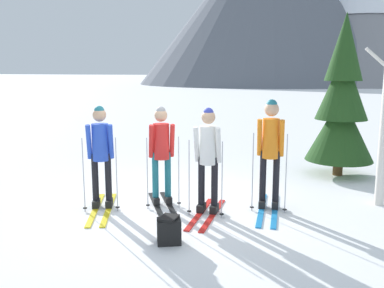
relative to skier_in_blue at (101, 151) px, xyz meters
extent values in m
plane|color=white|center=(1.14, 0.41, -0.99)|extent=(400.00, 400.00, 0.00)
cube|color=yellow|center=(0.14, -0.06, -0.98)|extent=(0.75, 1.63, 0.02)
cube|color=yellow|center=(-0.06, -0.14, -0.98)|extent=(0.75, 1.63, 0.02)
cube|color=black|center=(0.11, 0.03, -0.91)|extent=(0.20, 0.28, 0.12)
cylinder|color=black|center=(0.11, 0.03, -0.45)|extent=(0.11, 0.11, 0.83)
cube|color=black|center=(-0.10, -0.05, -0.91)|extent=(0.20, 0.28, 0.12)
cylinder|color=black|center=(-0.10, -0.05, -0.45)|extent=(0.11, 0.11, 0.83)
cylinder|color=blue|center=(0.00, -0.01, 0.15)|extent=(0.28, 0.28, 0.62)
sphere|color=tan|center=(0.00, -0.01, 0.61)|extent=(0.23, 0.23, 0.23)
sphere|color=#1E6B7A|center=(0.00, -0.01, 0.68)|extent=(0.17, 0.17, 0.17)
cylinder|color=blue|center=(0.19, 0.00, 0.17)|extent=(0.15, 0.22, 0.59)
cylinder|color=blue|center=(-0.14, -0.13, 0.17)|extent=(0.15, 0.22, 0.59)
cylinder|color=#A5A5AD|center=(0.32, -0.07, -0.37)|extent=(0.02, 0.02, 1.25)
cylinder|color=black|center=(0.32, -0.07, -0.93)|extent=(0.07, 0.07, 0.01)
cylinder|color=#A5A5AD|center=(-0.18, -0.28, -0.37)|extent=(0.02, 0.02, 1.25)
cylinder|color=black|center=(-0.18, -0.28, -0.93)|extent=(0.07, 0.07, 0.01)
cube|color=#4C7238|center=(-0.06, 0.15, 0.18)|extent=(0.30, 0.25, 0.36)
cube|color=black|center=(1.05, 0.45, -0.98)|extent=(0.88, 1.39, 0.02)
cube|color=black|center=(0.86, 0.34, -0.98)|extent=(0.88, 1.39, 0.02)
cube|color=black|center=(1.00, 0.54, -0.91)|extent=(0.23, 0.28, 0.12)
cylinder|color=#1E6B7A|center=(1.00, 0.54, -0.46)|extent=(0.11, 0.11, 0.82)
cube|color=black|center=(0.81, 0.42, -0.91)|extent=(0.23, 0.28, 0.12)
cylinder|color=#1E6B7A|center=(0.81, 0.42, -0.46)|extent=(0.11, 0.11, 0.82)
cylinder|color=red|center=(0.90, 0.48, 0.14)|extent=(0.28, 0.28, 0.61)
sphere|color=tan|center=(0.90, 0.48, 0.59)|extent=(0.22, 0.22, 0.22)
sphere|color=gray|center=(0.90, 0.48, 0.65)|extent=(0.17, 0.17, 0.17)
cylinder|color=red|center=(1.09, 0.52, 0.15)|extent=(0.17, 0.21, 0.58)
cylinder|color=red|center=(0.78, 0.34, 0.15)|extent=(0.17, 0.21, 0.58)
cylinder|color=#A5A5AD|center=(1.23, 0.46, -0.38)|extent=(0.02, 0.02, 1.23)
cylinder|color=black|center=(1.23, 0.46, -0.93)|extent=(0.07, 0.07, 0.01)
cylinder|color=#A5A5AD|center=(0.76, 0.19, -0.38)|extent=(0.02, 0.02, 1.23)
cylinder|color=black|center=(0.76, 0.19, -0.93)|extent=(0.07, 0.07, 0.01)
cube|color=red|center=(1.91, 0.20, -0.98)|extent=(0.16, 1.60, 0.02)
cube|color=red|center=(1.69, 0.19, -0.98)|extent=(0.16, 1.60, 0.02)
cube|color=black|center=(1.90, 0.30, -0.91)|extent=(0.12, 0.26, 0.12)
cylinder|color=black|center=(1.90, 0.30, -0.46)|extent=(0.11, 0.11, 0.83)
cube|color=black|center=(1.68, 0.29, -0.91)|extent=(0.12, 0.26, 0.12)
cylinder|color=black|center=(1.68, 0.29, -0.46)|extent=(0.11, 0.11, 0.83)
cylinder|color=white|center=(1.79, 0.30, 0.15)|extent=(0.28, 0.28, 0.62)
sphere|color=tan|center=(1.79, 0.30, 0.60)|extent=(0.22, 0.22, 0.22)
sphere|color=#2D389E|center=(1.79, 0.30, 0.67)|extent=(0.17, 0.17, 0.17)
cylinder|color=white|center=(1.97, 0.25, 0.17)|extent=(0.09, 0.20, 0.59)
cylinder|color=white|center=(1.61, 0.23, 0.17)|extent=(0.09, 0.20, 0.59)
cylinder|color=#A5A5AD|center=(2.07, 0.13, -0.37)|extent=(0.02, 0.02, 1.24)
cylinder|color=black|center=(2.07, 0.13, -0.93)|extent=(0.07, 0.07, 0.01)
cylinder|color=#A5A5AD|center=(1.53, 0.11, -0.37)|extent=(0.02, 0.02, 1.24)
cylinder|color=black|center=(1.53, 0.11, -0.93)|extent=(0.07, 0.07, 0.01)
cube|color=#1E84D1|center=(2.84, 0.74, -0.98)|extent=(0.25, 1.75, 0.02)
cube|color=#1E84D1|center=(2.62, 0.72, -0.98)|extent=(0.25, 1.75, 0.02)
cube|color=black|center=(2.83, 0.84, -0.91)|extent=(0.13, 0.27, 0.12)
cylinder|color=black|center=(2.83, 0.84, -0.43)|extent=(0.11, 0.11, 0.88)
cube|color=black|center=(2.61, 0.82, -0.91)|extent=(0.13, 0.27, 0.12)
cylinder|color=black|center=(2.61, 0.82, -0.43)|extent=(0.11, 0.11, 0.88)
cylinder|color=orange|center=(2.72, 0.83, 0.22)|extent=(0.28, 0.28, 0.66)
sphere|color=tan|center=(2.72, 0.83, 0.71)|extent=(0.24, 0.24, 0.24)
sphere|color=#1E6B7A|center=(2.72, 0.83, 0.78)|extent=(0.18, 0.18, 0.18)
cylinder|color=orange|center=(2.91, 0.79, 0.24)|extent=(0.10, 0.21, 0.63)
cylinder|color=orange|center=(2.55, 0.75, 0.24)|extent=(0.10, 0.21, 0.63)
cylinder|color=#A5A5AD|center=(3.01, 0.67, -0.33)|extent=(0.02, 0.02, 1.32)
cylinder|color=black|center=(3.01, 0.67, -0.93)|extent=(0.07, 0.07, 0.01)
cylinder|color=#A5A5AD|center=(2.47, 0.62, -0.33)|extent=(0.02, 0.02, 1.32)
cylinder|color=black|center=(2.47, 0.62, -0.93)|extent=(0.07, 0.07, 0.01)
cylinder|color=#51381E|center=(3.88, 3.66, -0.65)|extent=(0.21, 0.21, 0.69)
cone|color=#1E4219|center=(3.88, 3.66, 0.08)|extent=(1.47, 1.47, 1.45)
cone|color=#1E4219|center=(3.88, 3.66, 1.00)|extent=(1.12, 1.12, 1.45)
cone|color=#1E4219|center=(3.88, 3.66, 1.84)|extent=(0.80, 0.80, 1.45)
cylinder|color=silver|center=(4.34, 1.61, 1.53)|extent=(0.43, 0.10, 0.39)
cube|color=black|center=(1.63, -1.07, -0.82)|extent=(0.39, 0.35, 0.34)
cube|color=black|center=(1.63, -1.07, -0.63)|extent=(0.22, 0.28, 0.04)
cone|color=slate|center=(-7.12, 69.17, 13.06)|extent=(44.08, 44.08, 28.10)
cone|color=gray|center=(6.90, 72.15, 7.72)|extent=(39.73, 39.73, 17.43)
camera|label=1|loc=(3.60, -6.13, 1.34)|focal=39.37mm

